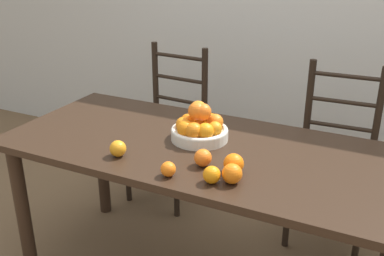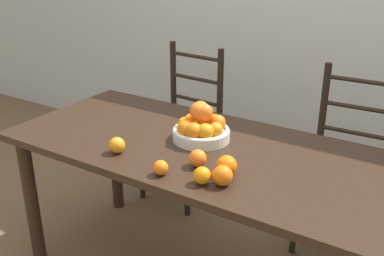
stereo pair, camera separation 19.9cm
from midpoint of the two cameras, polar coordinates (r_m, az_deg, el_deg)
dining_table at (r=2.07m, az=4.10°, el=-4.87°), size 1.84×0.81×0.77m
fruit_bowl at (r=2.06m, az=3.93°, el=0.02°), size 0.27×0.27×0.18m
orange_loose_0 at (r=1.70m, az=7.26°, el=-6.09°), size 0.08×0.08×0.08m
orange_loose_1 at (r=1.77m, az=7.65°, el=-4.83°), size 0.08×0.08×0.08m
orange_loose_2 at (r=1.96m, az=-6.66°, el=-2.25°), size 0.07×0.07×0.07m
orange_loose_3 at (r=1.71m, az=4.65°, el=-6.12°), size 0.07×0.07×0.07m
orange_loose_4 at (r=1.83m, az=3.85°, el=-3.92°), size 0.07×0.07×0.07m
orange_loose_5 at (r=1.76m, az=-0.65°, el=-5.18°), size 0.06×0.06×0.06m
chair_left at (r=2.97m, az=0.87°, el=0.06°), size 0.44×0.42×1.01m
chair_right at (r=2.63m, az=21.09°, el=-4.68°), size 0.44×0.42×1.01m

